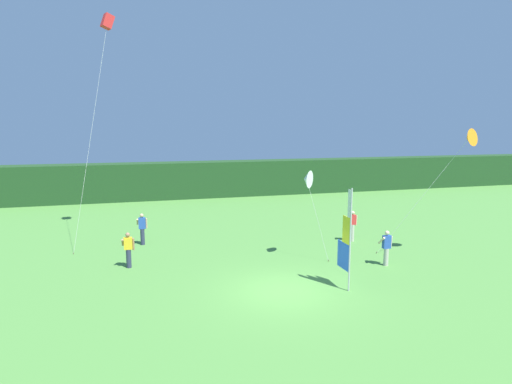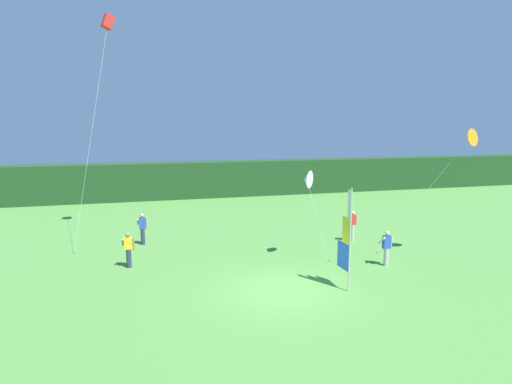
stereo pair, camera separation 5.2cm
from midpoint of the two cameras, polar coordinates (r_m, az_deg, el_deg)
The scene contains 10 objects.
ground_plane at distance 17.01m, azimuth 3.68°, elevation -12.97°, with size 120.00×120.00×0.00m, color #518E3D.
distant_treeline at distance 38.60m, azimuth -7.60°, elevation 1.66°, with size 80.00×2.40×3.14m, color #1E421E.
banner_flag at distance 17.02m, azimuth 11.97°, elevation -6.33°, with size 0.06×1.03×4.00m.
person_near_banner at distance 20.47m, azimuth 16.98°, elevation -7.01°, with size 0.55×0.48×1.62m.
person_mid_field at distance 24.20m, azimuth 12.74°, elevation -4.31°, with size 0.55×0.48×1.70m.
person_far_left at distance 20.16m, azimuth -16.49°, elevation -7.25°, with size 0.55×0.48×1.61m.
person_far_right at distance 23.74m, azimuth -14.76°, elevation -4.64°, with size 0.55×0.48×1.70m.
kite_orange_delta_0 at distance 22.26m, azimuth 26.52°, elevation 6.39°, with size 3.98×2.13×6.18m.
kite_white_delta_1 at distance 20.10m, azimuth 6.85°, elevation 1.68°, with size 1.32×1.07×4.26m.
kite_red_box_2 at distance 25.85m, azimuth -19.00°, elevation 20.43°, with size 2.44×3.38×12.21m.
Camera 2 is at (-5.22, -14.91, 6.30)m, focal length 30.18 mm.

